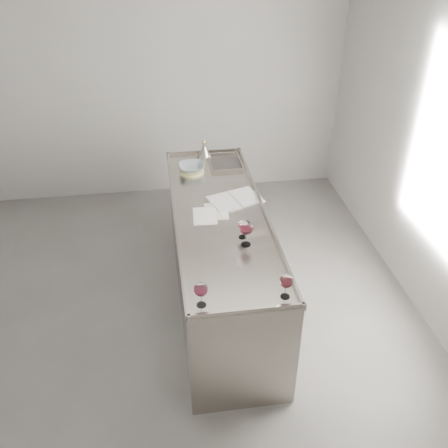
{
  "coord_description": "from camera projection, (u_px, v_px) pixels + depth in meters",
  "views": [
    {
      "loc": [
        0.02,
        -3.17,
        3.11
      ],
      "look_at": [
        0.49,
        0.02,
        1.02
      ],
      "focal_mm": 40.0,
      "sensor_mm": 36.0,
      "label": 1
    }
  ],
  "objects": [
    {
      "name": "loose_paper_under",
      "position": [
        205.0,
        216.0,
        4.08
      ],
      "size": [
        0.21,
        0.29,
        0.0
      ],
      "primitive_type": "cube",
      "rotation": [
        0.0,
        0.0,
        -0.06
      ],
      "color": "white",
      "rests_on": "counter"
    },
    {
      "name": "trivet",
      "position": [
        192.0,
        171.0,
        4.75
      ],
      "size": [
        0.25,
        0.25,
        0.02
      ],
      "primitive_type": "cylinder",
      "rotation": [
        0.0,
        0.0,
        0.09
      ],
      "color": "beige",
      "rests_on": "counter"
    },
    {
      "name": "wine_glass_middle",
      "position": [
        246.0,
        228.0,
        3.67
      ],
      "size": [
        0.11,
        0.11,
        0.21
      ],
      "rotation": [
        0.0,
        0.0,
        -0.42
      ],
      "color": "white",
      "rests_on": "counter"
    },
    {
      "name": "notebook",
      "position": [
        235.0,
        199.0,
        4.31
      ],
      "size": [
        0.5,
        0.42,
        0.02
      ],
      "rotation": [
        0.0,
        0.0,
        0.31
      ],
      "color": "white",
      "rests_on": "counter"
    },
    {
      "name": "wine_glass_right",
      "position": [
        286.0,
        282.0,
        3.19
      ],
      "size": [
        0.09,
        0.09,
        0.18
      ],
      "rotation": [
        0.0,
        0.0,
        0.34
      ],
      "color": "white",
      "rests_on": "counter"
    },
    {
      "name": "wine_glass_left",
      "position": [
        201.0,
        290.0,
        3.12
      ],
      "size": [
        0.09,
        0.09,
        0.18
      ],
      "rotation": [
        0.0,
        0.0,
        0.22
      ],
      "color": "white",
      "rests_on": "counter"
    },
    {
      "name": "ceramic_bowl",
      "position": [
        192.0,
        167.0,
        4.72
      ],
      "size": [
        0.25,
        0.25,
        0.06
      ],
      "primitive_type": "imported",
      "rotation": [
        0.0,
        0.0,
        0.03
      ],
      "color": "gray",
      "rests_on": "trivet"
    },
    {
      "name": "loose_paper_top",
      "position": [
        216.0,
        211.0,
        4.15
      ],
      "size": [
        0.2,
        0.28,
        0.0
      ],
      "primitive_type": "cube",
      "rotation": [
        0.0,
        0.0,
        -0.05
      ],
      "color": "silver",
      "rests_on": "counter"
    },
    {
      "name": "counter",
      "position": [
        220.0,
        259.0,
        4.38
      ],
      "size": [
        0.77,
        2.42,
        0.97
      ],
      "color": "gray",
      "rests_on": "ground"
    },
    {
      "name": "wine_glass_small",
      "position": [
        243.0,
        225.0,
        3.77
      ],
      "size": [
        0.08,
        0.08,
        0.15
      ],
      "rotation": [
        0.0,
        0.0,
        -0.24
      ],
      "color": "white",
      "rests_on": "counter"
    },
    {
      "name": "room_shell",
      "position": [
        157.0,
        186.0,
        3.56
      ],
      "size": [
        4.54,
        5.04,
        2.84
      ],
      "color": "#555350",
      "rests_on": "ground"
    },
    {
      "name": "wine_funnel",
      "position": [
        204.0,
        152.0,
        4.98
      ],
      "size": [
        0.14,
        0.14,
        0.21
      ],
      "rotation": [
        0.0,
        0.0,
        -0.31
      ],
      "color": "#A59D93",
      "rests_on": "counter"
    }
  ]
}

